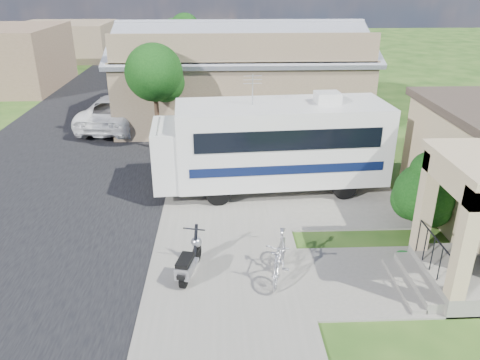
{
  "coord_description": "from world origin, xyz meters",
  "views": [
    {
      "loc": [
        -1.04,
        -10.62,
        7.06
      ],
      "look_at": [
        -0.5,
        2.5,
        1.3
      ],
      "focal_mm": 35.0,
      "sensor_mm": 36.0,
      "label": 1
    }
  ],
  "objects_px": {
    "bicycle": "(279,258)",
    "pickup_truck": "(120,111)",
    "van": "(140,78)",
    "shrub": "(426,190)",
    "garden_hose": "(404,259)",
    "motorhome": "(272,143)",
    "scooter": "(189,262)"
  },
  "relations": [
    {
      "from": "bicycle",
      "to": "van",
      "type": "bearing_deg",
      "value": 122.67
    },
    {
      "from": "shrub",
      "to": "van",
      "type": "bearing_deg",
      "value": 120.89
    },
    {
      "from": "motorhome",
      "to": "bicycle",
      "type": "height_order",
      "value": "motorhome"
    },
    {
      "from": "motorhome",
      "to": "van",
      "type": "distance_m",
      "value": 17.44
    },
    {
      "from": "shrub",
      "to": "pickup_truck",
      "type": "relative_size",
      "value": 0.42
    },
    {
      "from": "scooter",
      "to": "garden_hose",
      "type": "height_order",
      "value": "scooter"
    },
    {
      "from": "shrub",
      "to": "scooter",
      "type": "xyz_separation_m",
      "value": [
        -6.88,
        -2.31,
        -0.77
      ]
    },
    {
      "from": "pickup_truck",
      "to": "van",
      "type": "distance_m",
      "value": 7.99
    },
    {
      "from": "scooter",
      "to": "bicycle",
      "type": "distance_m",
      "value": 2.27
    },
    {
      "from": "motorhome",
      "to": "pickup_truck",
      "type": "relative_size",
      "value": 1.38
    },
    {
      "from": "shrub",
      "to": "bicycle",
      "type": "xyz_separation_m",
      "value": [
        -4.62,
        -2.4,
        -0.67
      ]
    },
    {
      "from": "shrub",
      "to": "garden_hose",
      "type": "height_order",
      "value": "shrub"
    },
    {
      "from": "motorhome",
      "to": "van",
      "type": "height_order",
      "value": "motorhome"
    },
    {
      "from": "garden_hose",
      "to": "shrub",
      "type": "bearing_deg",
      "value": 56.85
    },
    {
      "from": "motorhome",
      "to": "garden_hose",
      "type": "distance_m",
      "value": 5.95
    },
    {
      "from": "motorhome",
      "to": "shrub",
      "type": "height_order",
      "value": "motorhome"
    },
    {
      "from": "pickup_truck",
      "to": "motorhome",
      "type": "bearing_deg",
      "value": 140.19
    },
    {
      "from": "pickup_truck",
      "to": "van",
      "type": "height_order",
      "value": "van"
    },
    {
      "from": "van",
      "to": "garden_hose",
      "type": "relative_size",
      "value": 13.99
    },
    {
      "from": "pickup_truck",
      "to": "garden_hose",
      "type": "relative_size",
      "value": 13.53
    },
    {
      "from": "shrub",
      "to": "pickup_truck",
      "type": "height_order",
      "value": "shrub"
    },
    {
      "from": "shrub",
      "to": "van",
      "type": "height_order",
      "value": "shrub"
    },
    {
      "from": "bicycle",
      "to": "pickup_truck",
      "type": "bearing_deg",
      "value": 131.23
    },
    {
      "from": "scooter",
      "to": "garden_hose",
      "type": "xyz_separation_m",
      "value": [
        5.69,
        0.49,
        -0.39
      ]
    },
    {
      "from": "van",
      "to": "motorhome",
      "type": "bearing_deg",
      "value": -66.56
    },
    {
      "from": "scooter",
      "to": "van",
      "type": "distance_m",
      "value": 21.7
    },
    {
      "from": "van",
      "to": "shrub",
      "type": "bearing_deg",
      "value": -59.61
    },
    {
      "from": "shrub",
      "to": "garden_hose",
      "type": "relative_size",
      "value": 5.66
    },
    {
      "from": "motorhome",
      "to": "scooter",
      "type": "relative_size",
      "value": 4.92
    },
    {
      "from": "shrub",
      "to": "garden_hose",
      "type": "bearing_deg",
      "value": -123.15
    },
    {
      "from": "bicycle",
      "to": "pickup_truck",
      "type": "relative_size",
      "value": 0.33
    },
    {
      "from": "bicycle",
      "to": "pickup_truck",
      "type": "height_order",
      "value": "pickup_truck"
    }
  ]
}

